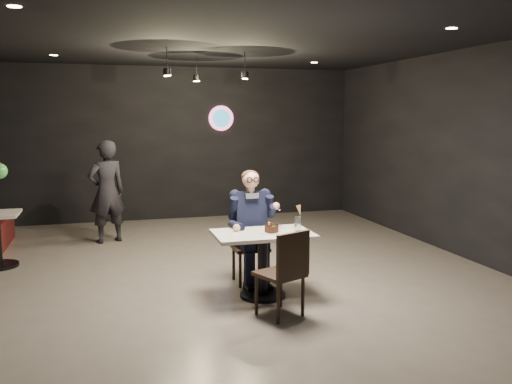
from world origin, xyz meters
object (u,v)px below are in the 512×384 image
object	(u,v)px
main_table	(263,265)
chair_far	(250,246)
chair_near	(280,272)
seated_man	(250,226)
sundae_glass	(298,224)
passerby	(107,192)

from	to	relation	value
main_table	chair_far	size ratio (longest dim) A/B	1.20
chair_far	chair_near	distance (m)	1.16
main_table	seated_man	distance (m)	0.65
main_table	sundae_glass	bearing A→B (deg)	-3.81
chair_far	passerby	distance (m)	3.22
passerby	chair_far	bearing A→B (deg)	102.28
chair_near	chair_far	bearing A→B (deg)	66.34
chair_near	passerby	world-z (taller)	passerby
main_table	chair_near	world-z (taller)	chair_near
main_table	sundae_glass	xyz separation A→B (m)	(0.41, -0.03, 0.46)
seated_man	main_table	bearing A→B (deg)	-90.00
main_table	chair_near	distance (m)	0.62
chair_far	passerby	xyz separation A→B (m)	(-1.67, 2.73, 0.37)
chair_far	sundae_glass	world-z (taller)	chair_far
main_table	seated_man	bearing A→B (deg)	90.00
chair_near	passerby	bearing A→B (deg)	89.57
chair_far	sundae_glass	xyz separation A→B (m)	(0.41, -0.58, 0.37)
main_table	passerby	size ratio (longest dim) A/B	0.66
chair_near	passerby	xyz separation A→B (m)	(-1.67, 3.89, 0.37)
main_table	chair_near	size ratio (longest dim) A/B	1.20
main_table	sundae_glass	size ratio (longest dim) A/B	6.72
sundae_glass	seated_man	bearing A→B (deg)	125.07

